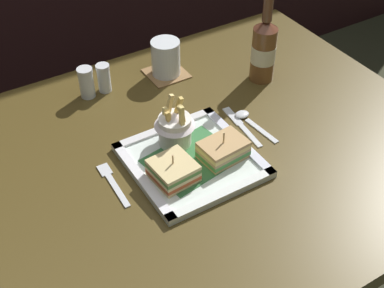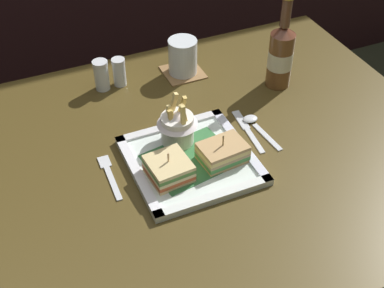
{
  "view_description": "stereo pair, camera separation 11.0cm",
  "coord_description": "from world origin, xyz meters",
  "px_view_note": "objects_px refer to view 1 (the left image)",
  "views": [
    {
      "loc": [
        -0.44,
        -0.72,
        1.54
      ],
      "look_at": [
        -0.01,
        -0.01,
        0.81
      ],
      "focal_mm": 48.86,
      "sensor_mm": 36.0,
      "label": 1
    },
    {
      "loc": [
        -0.34,
        -0.77,
        1.54
      ],
      "look_at": [
        -0.01,
        -0.01,
        0.81
      ],
      "focal_mm": 48.86,
      "sensor_mm": 36.0,
      "label": 2
    }
  ],
  "objects_px": {
    "sandwich_half_left": "(173,171)",
    "beer_bottle": "(264,49)",
    "water_glass": "(166,60)",
    "fork": "(112,182)",
    "dining_table": "(192,198)",
    "square_plate": "(192,161)",
    "knife": "(241,125)",
    "spoon": "(247,119)",
    "pepper_shaker": "(104,79)",
    "fries_cup": "(175,126)",
    "salt_shaker": "(87,84)",
    "sandwich_half_right": "(223,150)"
  },
  "relations": [
    {
      "from": "square_plate",
      "to": "sandwich_half_left",
      "type": "relative_size",
      "value": 2.83
    },
    {
      "from": "sandwich_half_left",
      "to": "beer_bottle",
      "type": "distance_m",
      "value": 0.44
    },
    {
      "from": "knife",
      "to": "spoon",
      "type": "xyz_separation_m",
      "value": [
        0.02,
        0.01,
        0.0
      ]
    },
    {
      "from": "dining_table",
      "to": "sandwich_half_left",
      "type": "xyz_separation_m",
      "value": [
        -0.08,
        -0.05,
        0.18
      ]
    },
    {
      "from": "square_plate",
      "to": "water_glass",
      "type": "relative_size",
      "value": 2.77
    },
    {
      "from": "sandwich_half_left",
      "to": "spoon",
      "type": "xyz_separation_m",
      "value": [
        0.25,
        0.08,
        -0.03
      ]
    },
    {
      "from": "sandwich_half_left",
      "to": "knife",
      "type": "xyz_separation_m",
      "value": [
        0.22,
        0.08,
        -0.03
      ]
    },
    {
      "from": "beer_bottle",
      "to": "sandwich_half_left",
      "type": "bearing_deg",
      "value": -151.26
    },
    {
      "from": "sandwich_half_left",
      "to": "beer_bottle",
      "type": "relative_size",
      "value": 0.37
    },
    {
      "from": "dining_table",
      "to": "fork",
      "type": "relative_size",
      "value": 8.37
    },
    {
      "from": "water_glass",
      "to": "salt_shaker",
      "type": "xyz_separation_m",
      "value": [
        -0.21,
        0.02,
        -0.01
      ]
    },
    {
      "from": "spoon",
      "to": "beer_bottle",
      "type": "bearing_deg",
      "value": 42.98
    },
    {
      "from": "sandwich_half_left",
      "to": "fries_cup",
      "type": "height_order",
      "value": "fries_cup"
    },
    {
      "from": "sandwich_half_right",
      "to": "pepper_shaker",
      "type": "xyz_separation_m",
      "value": [
        -0.11,
        0.37,
        0.0
      ]
    },
    {
      "from": "fork",
      "to": "pepper_shaker",
      "type": "xyz_separation_m",
      "value": [
        0.12,
        0.31,
        0.03
      ]
    },
    {
      "from": "dining_table",
      "to": "fork",
      "type": "height_order",
      "value": "fork"
    },
    {
      "from": "sandwich_half_left",
      "to": "beer_bottle",
      "type": "bearing_deg",
      "value": 28.74
    },
    {
      "from": "fries_cup",
      "to": "pepper_shaker",
      "type": "xyz_separation_m",
      "value": [
        -0.04,
        0.28,
        -0.03
      ]
    },
    {
      "from": "fork",
      "to": "knife",
      "type": "xyz_separation_m",
      "value": [
        0.33,
        0.01,
        0.0
      ]
    },
    {
      "from": "salt_shaker",
      "to": "pepper_shaker",
      "type": "distance_m",
      "value": 0.05
    },
    {
      "from": "salt_shaker",
      "to": "pepper_shaker",
      "type": "height_order",
      "value": "salt_shaker"
    },
    {
      "from": "fork",
      "to": "knife",
      "type": "distance_m",
      "value": 0.33
    },
    {
      "from": "spoon",
      "to": "pepper_shaker",
      "type": "bearing_deg",
      "value": 129.5
    },
    {
      "from": "fork",
      "to": "dining_table",
      "type": "bearing_deg",
      "value": -2.54
    },
    {
      "from": "water_glass",
      "to": "pepper_shaker",
      "type": "bearing_deg",
      "value": 174.55
    },
    {
      "from": "sandwich_half_left",
      "to": "beer_bottle",
      "type": "xyz_separation_m",
      "value": [
        0.38,
        0.21,
        0.06
      ]
    },
    {
      "from": "dining_table",
      "to": "spoon",
      "type": "height_order",
      "value": "spoon"
    },
    {
      "from": "square_plate",
      "to": "fork",
      "type": "bearing_deg",
      "value": 168.42
    },
    {
      "from": "fries_cup",
      "to": "pepper_shaker",
      "type": "distance_m",
      "value": 0.28
    },
    {
      "from": "knife",
      "to": "spoon",
      "type": "relative_size",
      "value": 1.17
    },
    {
      "from": "sandwich_half_left",
      "to": "spoon",
      "type": "distance_m",
      "value": 0.26
    },
    {
      "from": "water_glass",
      "to": "knife",
      "type": "xyz_separation_m",
      "value": [
        0.04,
        -0.28,
        -0.04
      ]
    },
    {
      "from": "sandwich_half_right",
      "to": "salt_shaker",
      "type": "relative_size",
      "value": 1.29
    },
    {
      "from": "square_plate",
      "to": "knife",
      "type": "distance_m",
      "value": 0.17
    },
    {
      "from": "beer_bottle",
      "to": "water_glass",
      "type": "xyz_separation_m",
      "value": [
        -0.2,
        0.14,
        -0.04
      ]
    },
    {
      "from": "sandwich_half_right",
      "to": "fries_cup",
      "type": "distance_m",
      "value": 0.12
    },
    {
      "from": "fries_cup",
      "to": "square_plate",
      "type": "bearing_deg",
      "value": -87.33
    },
    {
      "from": "dining_table",
      "to": "fries_cup",
      "type": "distance_m",
      "value": 0.21
    },
    {
      "from": "fork",
      "to": "square_plate",
      "type": "bearing_deg",
      "value": -11.58
    },
    {
      "from": "dining_table",
      "to": "sandwich_half_right",
      "type": "bearing_deg",
      "value": -51.44
    },
    {
      "from": "pepper_shaker",
      "to": "beer_bottle",
      "type": "bearing_deg",
      "value": -23.52
    },
    {
      "from": "water_glass",
      "to": "pepper_shaker",
      "type": "distance_m",
      "value": 0.17
    },
    {
      "from": "sandwich_half_right",
      "to": "knife",
      "type": "distance_m",
      "value": 0.13
    },
    {
      "from": "fries_cup",
      "to": "knife",
      "type": "bearing_deg",
      "value": -5.39
    },
    {
      "from": "dining_table",
      "to": "fork",
      "type": "xyz_separation_m",
      "value": [
        -0.19,
        0.01,
        0.15
      ]
    },
    {
      "from": "sandwich_half_left",
      "to": "salt_shaker",
      "type": "bearing_deg",
      "value": 95.09
    },
    {
      "from": "fork",
      "to": "knife",
      "type": "relative_size",
      "value": 0.87
    },
    {
      "from": "dining_table",
      "to": "sandwich_half_right",
      "type": "relative_size",
      "value": 11.24
    },
    {
      "from": "beer_bottle",
      "to": "salt_shaker",
      "type": "height_order",
      "value": "beer_bottle"
    },
    {
      "from": "fries_cup",
      "to": "sandwich_half_right",
      "type": "bearing_deg",
      "value": -55.6
    }
  ]
}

